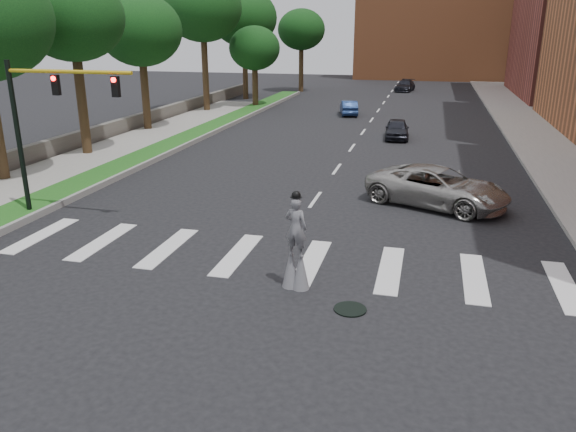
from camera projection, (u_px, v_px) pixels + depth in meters
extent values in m
plane|color=black|center=(265.00, 270.00, 17.88)|extent=(160.00, 160.00, 0.00)
cube|color=#1A5217|center=(187.00, 138.00, 38.89)|extent=(2.00, 60.00, 0.25)
cube|color=gray|center=(201.00, 138.00, 38.65)|extent=(0.20, 60.00, 0.28)
cube|color=gray|center=(60.00, 169.00, 30.40)|extent=(4.00, 60.00, 0.18)
cube|color=gray|center=(546.00, 141.00, 37.97)|extent=(5.00, 90.00, 0.18)
cube|color=#555048|center=(129.00, 124.00, 41.87)|extent=(0.50, 56.00, 1.10)
cylinder|color=black|center=(350.00, 309.00, 15.34)|extent=(0.90, 0.90, 0.04)
cube|color=#BB683B|center=(446.00, 17.00, 85.40)|extent=(26.00, 14.00, 18.00)
cylinder|color=black|center=(19.00, 141.00, 22.19)|extent=(0.20, 0.20, 6.20)
cylinder|color=gold|center=(68.00, 72.00, 20.74)|extent=(5.20, 0.14, 0.14)
cube|color=black|center=(56.00, 85.00, 21.04)|extent=(0.28, 0.18, 0.75)
cylinder|color=#FF0C0C|center=(53.00, 78.00, 20.86)|extent=(0.18, 0.06, 0.18)
cube|color=black|center=(116.00, 87.00, 20.46)|extent=(0.28, 0.18, 0.75)
cylinder|color=#FF0C0C|center=(114.00, 80.00, 20.29)|extent=(0.18, 0.06, 0.18)
cylinder|color=#362615|center=(301.00, 273.00, 16.48)|extent=(0.07, 0.07, 0.98)
cylinder|color=#362615|center=(291.00, 271.00, 16.61)|extent=(0.07, 0.07, 0.98)
cone|color=slate|center=(301.00, 269.00, 16.44)|extent=(0.52, 0.52, 1.23)
cone|color=slate|center=(291.00, 267.00, 16.57)|extent=(0.52, 0.52, 1.23)
imported|color=slate|center=(296.00, 228.00, 16.10)|extent=(0.73, 0.55, 1.81)
sphere|color=black|center=(296.00, 195.00, 15.79)|extent=(0.26, 0.26, 0.26)
cylinder|color=black|center=(296.00, 197.00, 15.81)|extent=(0.34, 0.34, 0.02)
cube|color=gold|center=(298.00, 210.00, 16.06)|extent=(0.22, 0.05, 0.10)
imported|color=#A7A49D|center=(438.00, 187.00, 24.12)|extent=(6.66, 4.95, 1.68)
imported|color=black|center=(397.00, 129.00, 39.12)|extent=(1.85, 4.05, 1.35)
imported|color=navy|center=(349.00, 108.00, 49.84)|extent=(2.18, 4.09, 1.28)
imported|color=black|center=(405.00, 86.00, 68.87)|extent=(2.54, 4.89, 1.36)
cylinder|color=#362615|center=(82.00, 101.00, 33.04)|extent=(0.56, 0.56, 6.49)
ellipsoid|color=black|center=(72.00, 17.00, 31.55)|extent=(5.81, 5.81, 4.94)
cylinder|color=#362615|center=(145.00, 92.00, 41.43)|extent=(0.56, 0.56, 5.71)
ellipsoid|color=black|center=(140.00, 30.00, 40.05)|extent=(5.97, 5.97, 5.08)
cylinder|color=#362615|center=(205.00, 71.00, 50.85)|extent=(0.56, 0.56, 7.35)
ellipsoid|color=black|center=(202.00, 7.00, 49.13)|extent=(6.94, 6.94, 5.90)
cylinder|color=#362615|center=(245.00, 68.00, 60.46)|extent=(0.56, 0.56, 6.67)
ellipsoid|color=black|center=(244.00, 18.00, 58.85)|extent=(6.95, 6.95, 5.91)
cylinder|color=#362615|center=(255.00, 85.00, 54.22)|extent=(0.56, 0.56, 4.36)
ellipsoid|color=black|center=(254.00, 48.00, 53.15)|extent=(4.84, 4.84, 4.11)
cylinder|color=#362615|center=(301.00, 67.00, 67.92)|extent=(0.56, 0.56, 5.83)
ellipsoid|color=black|center=(301.00, 29.00, 66.55)|extent=(5.62, 5.62, 4.77)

